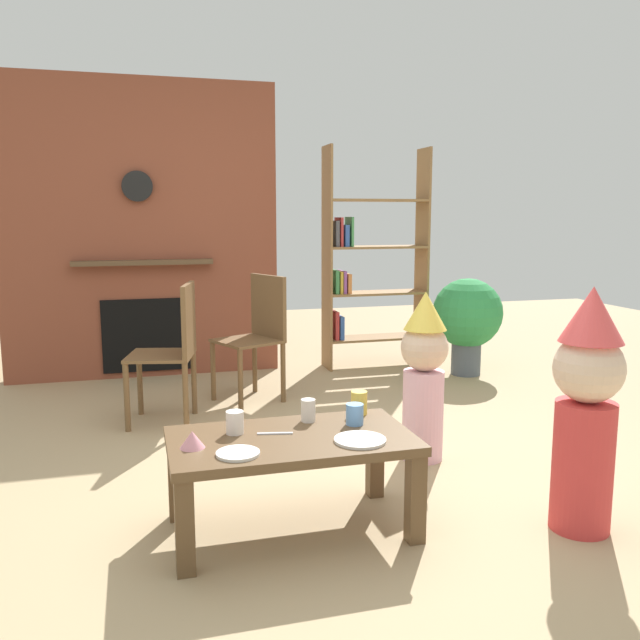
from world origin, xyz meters
TOP-DOWN VIEW (x-y plane):
  - ground_plane at (0.00, 0.00)m, footprint 12.00×12.00m
  - brick_fireplace_feature at (-0.74, 2.60)m, footprint 2.20×0.28m
  - bookshelf at (1.14, 2.40)m, footprint 0.90×0.28m
  - coffee_table at (-0.22, -0.46)m, footprint 1.01×0.56m
  - paper_cup_near_left at (-0.44, -0.36)m, footprint 0.07×0.07m
  - paper_cup_near_right at (0.16, -0.24)m, footprint 0.08×0.08m
  - paper_cup_center at (-0.10, -0.28)m, footprint 0.06×0.06m
  - paper_cup_far_left at (0.09, -0.38)m, footprint 0.08×0.08m
  - paper_plate_front at (0.04, -0.59)m, footprint 0.21×0.21m
  - paper_plate_rear at (-0.46, -0.61)m, footprint 0.17×0.17m
  - birthday_cake_slice at (-0.62, -0.48)m, footprint 0.10×0.10m
  - table_fork at (-0.27, -0.41)m, footprint 0.15×0.05m
  - child_with_cone_hat at (0.97, -0.77)m, footprint 0.29×0.29m
  - child_in_pink at (0.67, 0.17)m, footprint 0.26×0.26m
  - dining_chair_left at (-0.59, 1.20)m, footprint 0.48×0.48m
  - dining_chair_middle at (0.02, 1.60)m, footprint 0.53×0.53m
  - potted_plant_tall at (1.84, 1.87)m, footprint 0.58×0.58m

SIDE VIEW (x-z plane):
  - ground_plane at x=0.00m, z-range 0.00..0.00m
  - coffee_table at x=-0.22m, z-range 0.14..0.55m
  - table_fork at x=-0.27m, z-range 0.42..0.42m
  - paper_plate_front at x=0.04m, z-range 0.42..0.43m
  - paper_plate_rear at x=-0.46m, z-range 0.42..0.43m
  - birthday_cake_slice at x=-0.62m, z-range 0.42..0.48m
  - paper_cup_far_left at x=0.09m, z-range 0.42..0.51m
  - paper_cup_near_left at x=-0.44m, z-range 0.42..0.51m
  - paper_cup_center at x=-0.10m, z-range 0.42..0.52m
  - paper_cup_near_right at x=0.16m, z-range 0.42..0.52m
  - child_in_pink at x=0.67m, z-range 0.03..0.95m
  - potted_plant_tall at x=1.84m, z-range 0.09..0.90m
  - dining_chair_left at x=-0.59m, z-range 0.06..0.96m
  - dining_chair_middle at x=0.02m, z-range 0.06..0.96m
  - child_with_cone_hat at x=0.97m, z-range 0.03..1.07m
  - bookshelf at x=1.14m, z-range -0.07..1.83m
  - brick_fireplace_feature at x=-0.74m, z-range -0.01..2.39m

